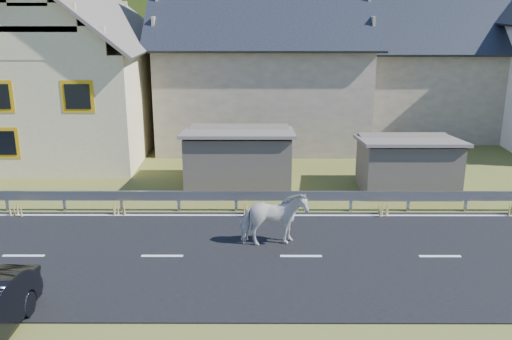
{
  "coord_description": "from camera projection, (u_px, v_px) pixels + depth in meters",
  "views": [
    {
      "loc": [
        -1.25,
        -14.96,
        7.18
      ],
      "look_at": [
        -1.3,
        2.31,
        1.93
      ],
      "focal_mm": 40.0,
      "sensor_mm": 36.0,
      "label": 1
    }
  ],
  "objects": [
    {
      "name": "ground",
      "position": [
        301.0,
        257.0,
        16.39
      ],
      "size": [
        160.0,
        160.0,
        0.0
      ],
      "primitive_type": "plane",
      "color": "#454B1A",
      "rests_on": "ground"
    },
    {
      "name": "road",
      "position": [
        301.0,
        257.0,
        16.39
      ],
      "size": [
        60.0,
        7.0,
        0.04
      ],
      "primitive_type": "cube",
      "color": "black",
      "rests_on": "ground"
    },
    {
      "name": "lane_markings",
      "position": [
        301.0,
        256.0,
        16.38
      ],
      "size": [
        60.0,
        6.6,
        0.01
      ],
      "primitive_type": "cube",
      "color": "silver",
      "rests_on": "road"
    },
    {
      "name": "guardrail",
      "position": [
        294.0,
        196.0,
        19.75
      ],
      "size": [
        28.1,
        0.09,
        0.75
      ],
      "color": "#93969B",
      "rests_on": "ground"
    },
    {
      "name": "shed_left",
      "position": [
        238.0,
        159.0,
        22.3
      ],
      "size": [
        4.3,
        3.3,
        2.4
      ],
      "primitive_type": "cube",
      "color": "#6C6152",
      "rests_on": "ground"
    },
    {
      "name": "shed_right",
      "position": [
        407.0,
        165.0,
        21.83
      ],
      "size": [
        3.8,
        2.9,
        2.2
      ],
      "primitive_type": "cube",
      "color": "#6C6152",
      "rests_on": "ground"
    },
    {
      "name": "house_cream",
      "position": [
        71.0,
        60.0,
        26.64
      ],
      "size": [
        7.8,
        9.8,
        8.3
      ],
      "color": "beige",
      "rests_on": "ground"
    },
    {
      "name": "house_stone_a",
      "position": [
        263.0,
        49.0,
        29.4
      ],
      "size": [
        10.8,
        9.8,
        8.9
      ],
      "color": "tan",
      "rests_on": "ground"
    },
    {
      "name": "house_stone_b",
      "position": [
        443.0,
        53.0,
        31.41
      ],
      "size": [
        9.8,
        8.8,
        8.1
      ],
      "color": "tan",
      "rests_on": "ground"
    },
    {
      "name": "mountain",
      "position": [
        276.0,
        80.0,
        194.42
      ],
      "size": [
        440.0,
        280.0,
        260.0
      ],
      "primitive_type": "ellipsoid",
      "color": "#22340E",
      "rests_on": "ground"
    },
    {
      "name": "conifer_patch",
      "position": [
        3.0,
        3.0,
        120.05
      ],
      "size": [
        76.0,
        50.0,
        28.0
      ],
      "primitive_type": "ellipsoid",
      "color": "black",
      "rests_on": "ground"
    },
    {
      "name": "horse",
      "position": [
        273.0,
        219.0,
        16.9
      ],
      "size": [
        1.18,
        2.07,
        1.65
      ],
      "primitive_type": "imported",
      "rotation": [
        0.0,
        0.0,
        1.73
      ],
      "color": "beige",
      "rests_on": "road"
    }
  ]
}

